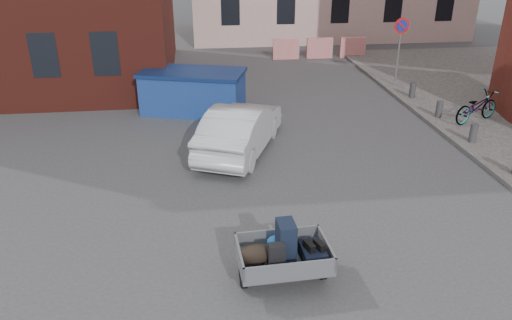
{
  "coord_description": "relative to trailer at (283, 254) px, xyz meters",
  "views": [
    {
      "loc": [
        -1.98,
        -9.32,
        5.74
      ],
      "look_at": [
        -0.74,
        0.76,
        1.1
      ],
      "focal_mm": 35.0,
      "sensor_mm": 36.0,
      "label": 1
    }
  ],
  "objects": [
    {
      "name": "bollards",
      "position": [
        6.63,
        5.56,
        -0.21
      ],
      "size": [
        0.22,
        9.02,
        0.55
      ],
      "color": "#3A3A3D",
      "rests_on": "sidewalk"
    },
    {
      "name": "silver_car",
      "position": [
        -0.19,
        5.99,
        0.09
      ],
      "size": [
        2.95,
        4.45,
        1.39
      ],
      "primitive_type": "imported",
      "rotation": [
        0.0,
        0.0,
        2.75
      ],
      "color": "silver",
      "rests_on": "ground"
    },
    {
      "name": "ground",
      "position": [
        0.63,
        2.16,
        -0.61
      ],
      "size": [
        120.0,
        120.0,
        0.0
      ],
      "primitive_type": "plane",
      "color": "#38383A",
      "rests_on": "ground"
    },
    {
      "name": "barriers",
      "position": [
        4.83,
        17.16,
        -0.11
      ],
      "size": [
        4.7,
        0.18,
        1.0
      ],
      "color": "red",
      "rests_on": "ground"
    },
    {
      "name": "dumpster",
      "position": [
        -1.48,
        9.65,
        0.13
      ],
      "size": [
        3.85,
        2.73,
        1.46
      ],
      "rotation": [
        0.0,
        0.0,
        -0.3
      ],
      "color": "navy",
      "rests_on": "ground"
    },
    {
      "name": "no_parking_sign",
      "position": [
        6.63,
        11.65,
        1.41
      ],
      "size": [
        0.6,
        0.09,
        2.65
      ],
      "color": "gray",
      "rests_on": "sidewalk"
    },
    {
      "name": "trailer",
      "position": [
        0.0,
        0.0,
        0.0
      ],
      "size": [
        1.65,
        1.84,
        1.2
      ],
      "rotation": [
        0.0,
        0.0,
        0.05
      ],
      "color": "black",
      "rests_on": "ground"
    },
    {
      "name": "bicycle",
      "position": [
        7.6,
        7.21,
        0.01
      ],
      "size": [
        2.0,
        1.36,
        0.99
      ],
      "primitive_type": "imported",
      "rotation": [
        0.0,
        0.0,
        1.98
      ],
      "color": "black",
      "rests_on": "sidewalk"
    }
  ]
}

